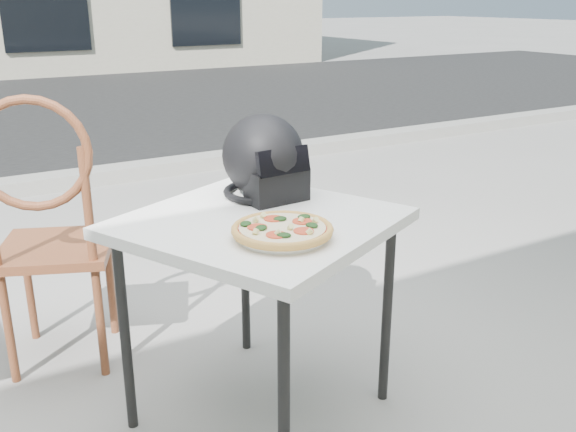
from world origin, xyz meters
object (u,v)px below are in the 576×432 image
plate (282,236)px  pizza (282,229)px  helmet (264,161)px  cafe_table_main (259,237)px  cafe_chair_main (48,222)px

plate → pizza: (0.00, 0.00, 0.02)m
pizza → helmet: bearing=68.2°
cafe_table_main → plate: bearing=-98.5°
cafe_table_main → pizza: bearing=-98.5°
helmet → cafe_chair_main: cafe_chair_main is taller
cafe_table_main → pizza: size_ratio=3.20×
cafe_table_main → cafe_chair_main: cafe_chair_main is taller
pizza → helmet: size_ratio=1.02×
pizza → helmet: 0.47m
helmet → cafe_chair_main: 0.90m
pizza → cafe_table_main: bearing=81.5°
plate → pizza: pizza is taller
cafe_table_main → cafe_chair_main: (-0.57, 0.71, -0.06)m
cafe_table_main → cafe_chair_main: bearing=128.6°
cafe_table_main → plate: 0.23m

